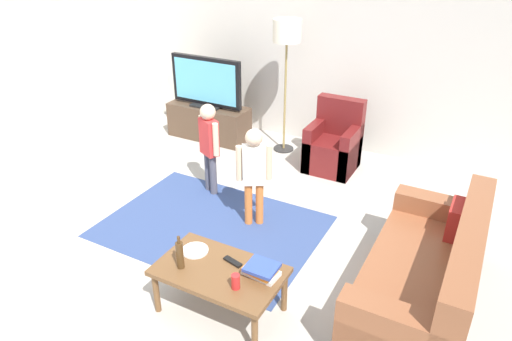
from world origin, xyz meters
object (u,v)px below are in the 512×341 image
object	(u,v)px
bottle	(180,255)
armchair	(334,146)
soda_can	(236,282)
child_center	(254,169)
child_near_tv	(209,141)
book_stack	(261,270)
tv	(206,83)
tv_remote	(233,262)
coffee_table	(220,274)
floor_lamp	(287,38)
tv_stand	(209,122)
couch	(429,279)
plate	(195,250)

from	to	relation	value
bottle	armchair	bearing A→B (deg)	86.43
armchair	soda_can	world-z (taller)	armchair
armchair	child_center	bearing A→B (deg)	-99.72
child_near_tv	book_stack	size ratio (longest dim) A/B	3.84
armchair	child_near_tv	xyz separation A→B (m)	(-1.04, -1.28, 0.36)
child_center	bottle	size ratio (longest dim) A/B	3.67
tv	child_center	distance (m)	2.35
child_near_tv	child_center	distance (m)	0.84
armchair	tv_remote	size ratio (longest dim) A/B	5.29
coffee_table	bottle	distance (m)	0.35
armchair	tv_remote	world-z (taller)	armchair
bottle	floor_lamp	bearing A→B (deg)	100.87
tv	bottle	bearing A→B (deg)	-59.75
floor_lamp	book_stack	world-z (taller)	floor_lamp
tv_stand	book_stack	bearing A→B (deg)	-50.14
book_stack	tv_remote	size ratio (longest dim) A/B	1.66
soda_can	book_stack	bearing A→B (deg)	64.81
couch	armchair	size ratio (longest dim) A/B	2.00
child_center	book_stack	xyz separation A→B (m)	(0.69, -1.15, -0.17)
bottle	tv_stand	bearing A→B (deg)	120.08
armchair	plate	size ratio (longest dim) A/B	4.09
soda_can	coffee_table	bearing A→B (deg)	151.39
floor_lamp	child_center	distance (m)	2.10
floor_lamp	soda_can	xyz separation A→B (m)	(1.11, -3.19, -1.06)
child_near_tv	soda_can	distance (m)	2.19
armchair	floor_lamp	xyz separation A→B (m)	(-0.80, 0.19, 1.25)
tv_stand	child_near_tv	world-z (taller)	child_near_tv
tv	coffee_table	bearing A→B (deg)	-54.85
book_stack	bottle	size ratio (longest dim) A/B	0.97
child_near_tv	bottle	bearing A→B (deg)	-63.41
armchair	floor_lamp	bearing A→B (deg)	166.54
bottle	soda_can	world-z (taller)	bottle
soda_can	armchair	bearing A→B (deg)	95.97
floor_lamp	book_stack	bearing A→B (deg)	-67.84
book_stack	soda_can	bearing A→B (deg)	-115.19
tv	child_near_tv	size ratio (longest dim) A/B	1.01
tv	couch	world-z (taller)	tv
book_stack	tv_remote	world-z (taller)	book_stack
floor_lamp	soda_can	world-z (taller)	floor_lamp
tv	plate	xyz separation A→B (m)	(1.74, -2.79, -0.42)
tv	child_near_tv	bearing A→B (deg)	-55.32
tv_stand	couch	xyz separation A→B (m)	(3.49, -2.09, 0.05)
couch	child_center	world-z (taller)	child_center
floor_lamp	armchair	bearing A→B (deg)	-13.46
tv_stand	soda_can	world-z (taller)	soda_can
armchair	tv_remote	xyz separation A→B (m)	(0.14, -2.76, 0.13)
plate	book_stack	bearing A→B (deg)	-0.78
tv_stand	child_center	world-z (taller)	child_center
bottle	soda_can	xyz separation A→B (m)	(0.50, 0.00, -0.06)
tv_stand	couch	distance (m)	4.07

